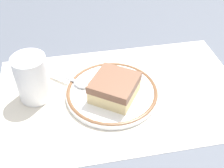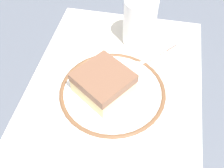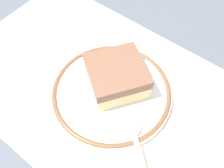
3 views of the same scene
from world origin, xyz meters
name	(u,v)px [view 2 (image 2 of 3)]	position (x,y,z in m)	size (l,w,h in m)	color
ground_plane	(110,104)	(0.00, 0.00, 0.00)	(2.40, 2.40, 0.00)	#4C515B
placemat	(110,104)	(0.00, 0.00, 0.00)	(0.52, 0.32, 0.00)	beige
plate	(112,92)	(-0.02, 0.00, 0.01)	(0.19, 0.19, 0.01)	white
cake_slice	(103,83)	(-0.02, -0.02, 0.03)	(0.12, 0.12, 0.04)	beige
spoon	(144,61)	(-0.10, 0.05, 0.02)	(0.12, 0.11, 0.01)	silver
cup	(139,24)	(-0.18, 0.03, 0.05)	(0.07, 0.07, 0.10)	white
sugar_packet	(174,48)	(-0.16, 0.10, 0.00)	(0.05, 0.03, 0.01)	#E5998C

